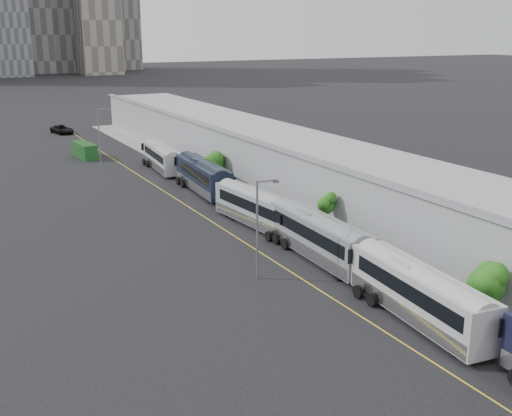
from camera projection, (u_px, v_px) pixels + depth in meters
sidewalk at (346, 232)px, 64.58m from camera, size 10.00×170.00×0.12m
lane_line at (254, 248)px, 59.92m from camera, size 0.12×160.00×0.02m
depot at (380, 194)px, 65.43m from camera, size 12.45×160.40×7.20m
bus_2 at (419, 299)px, 44.54m from camera, size 3.96×13.82×3.99m
bus_3 at (319, 240)px, 56.80m from camera, size 3.30×13.95×4.05m
bus_4 at (258, 212)px, 66.13m from camera, size 3.77×13.32×3.84m
bus_5 at (203, 179)px, 80.22m from camera, size 3.76×14.05×4.06m
bus_6 at (162, 160)px, 92.84m from camera, size 3.60×12.72×3.67m
tree_1 at (487, 280)px, 43.94m from camera, size 2.59×2.59×4.43m
tree_2 at (326, 204)px, 61.68m from camera, size 1.65×1.65×4.42m
tree_3 at (213, 162)px, 83.42m from camera, size 2.85×2.85×4.60m
street_lamp_near at (259, 222)px, 51.50m from camera, size 2.04×0.22×8.23m
street_lamp_far at (100, 134)px, 93.70m from camera, size 2.04×0.22×8.71m
shipping_container at (85, 150)px, 102.05m from camera, size 2.71×6.85×2.38m
suv at (62, 129)px, 125.95m from camera, size 4.10×6.45×1.66m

